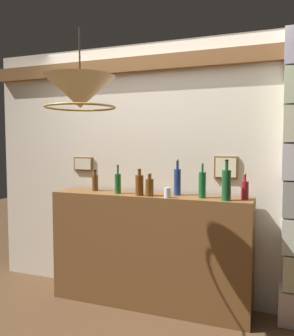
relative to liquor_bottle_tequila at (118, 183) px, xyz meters
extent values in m
cube|color=beige|center=(0.30, 0.31, 0.10)|extent=(3.76, 0.08, 2.51)
cube|color=brown|center=(0.30, 0.25, 1.15)|extent=(3.76, 0.10, 0.14)
cube|color=brown|center=(-0.53, 0.26, 0.15)|extent=(0.22, 0.03, 0.15)
cube|color=beige|center=(-0.53, 0.25, 0.15)|extent=(0.19, 0.01, 0.12)
cube|color=brown|center=(0.97, 0.26, 0.15)|extent=(0.22, 0.03, 0.20)
cube|color=beige|center=(0.97, 0.25, 0.15)|extent=(0.19, 0.01, 0.17)
cube|color=brown|center=(0.30, 0.05, -0.63)|extent=(1.89, 0.36, 1.06)
cylinder|color=#1B5822|center=(0.00, 0.00, -0.01)|extent=(0.06, 0.06, 0.19)
cylinder|color=#1B5822|center=(0.00, 0.00, 0.12)|extent=(0.02, 0.02, 0.07)
cylinder|color=maroon|center=(0.00, 0.00, 0.17)|extent=(0.02, 0.02, 0.01)
cylinder|color=brown|center=(0.34, -0.05, -0.02)|extent=(0.07, 0.07, 0.15)
cylinder|color=brown|center=(0.34, -0.05, 0.08)|extent=(0.03, 0.03, 0.04)
cylinder|color=#B7932D|center=(0.34, -0.05, 0.10)|extent=(0.04, 0.04, 0.01)
cylinder|color=brown|center=(0.24, -0.04, -0.01)|extent=(0.08, 0.08, 0.19)
cylinder|color=brown|center=(0.24, -0.04, 0.11)|extent=(0.03, 0.03, 0.05)
cylinder|color=maroon|center=(0.24, -0.04, 0.14)|extent=(0.04, 0.04, 0.01)
cylinder|color=maroon|center=(1.16, 0.08, -0.02)|extent=(0.07, 0.07, 0.15)
cylinder|color=maroon|center=(1.16, 0.08, 0.08)|extent=(0.02, 0.02, 0.06)
cylinder|color=#B7932D|center=(1.16, 0.08, 0.12)|extent=(0.02, 0.02, 0.01)
cylinder|color=#1A4926|center=(1.02, -0.04, 0.03)|extent=(0.08, 0.08, 0.25)
cylinder|color=#1A4926|center=(1.02, -0.04, 0.19)|extent=(0.03, 0.03, 0.07)
cylinder|color=black|center=(1.02, -0.04, 0.24)|extent=(0.03, 0.03, 0.01)
cylinder|color=navy|center=(0.56, 0.09, 0.02)|extent=(0.06, 0.06, 0.24)
cylinder|color=navy|center=(0.56, 0.09, 0.18)|extent=(0.02, 0.02, 0.08)
cylinder|color=#B7932D|center=(0.56, 0.09, 0.22)|extent=(0.03, 0.03, 0.01)
cylinder|color=#5C3213|center=(-0.30, 0.09, -0.02)|extent=(0.06, 0.06, 0.16)
cylinder|color=#5C3213|center=(-0.30, 0.09, 0.08)|extent=(0.03, 0.03, 0.04)
cylinder|color=black|center=(-0.30, 0.09, 0.10)|extent=(0.03, 0.03, 0.01)
cylinder|color=#175726|center=(0.80, 0.02, 0.01)|extent=(0.06, 0.06, 0.23)
cylinder|color=#175726|center=(0.80, 0.02, 0.16)|extent=(0.02, 0.02, 0.07)
cylinder|color=#B7932D|center=(0.80, 0.02, 0.20)|extent=(0.02, 0.02, 0.01)
cylinder|color=silver|center=(0.52, -0.08, -0.06)|extent=(0.06, 0.06, 0.09)
cone|color=beige|center=(0.08, -0.78, 0.74)|extent=(0.50, 0.50, 0.23)
cylinder|color=black|center=(0.08, -0.78, 1.02)|extent=(0.01, 0.01, 0.34)
torus|color=#AD8433|center=(0.08, -0.78, 0.63)|extent=(0.51, 0.51, 0.02)
camera|label=1|loc=(1.43, -2.98, 0.38)|focal=37.38mm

